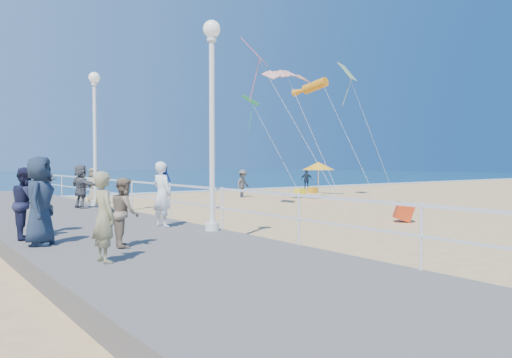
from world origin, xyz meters
TOP-DOWN VIEW (x-y plane):
  - ground at (0.00, 0.00)m, footprint 160.00×160.00m
  - surf_line at (0.00, 20.50)m, footprint 160.00×1.20m
  - boardwalk at (-7.50, 0.00)m, footprint 5.00×44.00m
  - railing at (-5.05, 0.00)m, footprint 0.05×42.00m
  - lamp_post_mid at (-5.35, 0.00)m, footprint 0.44×0.44m
  - lamp_post_far at (-5.35, 9.00)m, footprint 0.44×0.44m
  - woman_holding_toddler at (-6.09, 1.38)m, footprint 0.56×0.72m
  - toddler_held at (-5.94, 1.53)m, footprint 0.40×0.46m
  - spectator_1 at (-8.07, -1.00)m, footprint 0.69×0.81m
  - spectator_2 at (-8.92, 2.00)m, footprint 0.98×1.14m
  - spectator_4 at (-9.45, 0.19)m, footprint 0.96×1.09m
  - spectator_5 at (-6.18, 8.12)m, footprint 0.81×1.60m
  - spectator_6 at (-8.97, -2.35)m, footprint 0.43×0.61m
  - spectator_7 at (-9.48, 1.31)m, footprint 0.72×0.87m
  - beach_walker_a at (5.17, 13.80)m, footprint 1.24×0.97m
  - beach_walker_b at (13.81, 17.67)m, footprint 0.96×0.82m
  - beach_walker_c at (-3.70, 14.25)m, footprint 1.06×1.04m
  - box_kite at (2.79, 0.30)m, footprint 0.89×0.88m
  - beach_umbrella at (7.74, 9.95)m, footprint 1.90×1.90m
  - beach_chair_left at (9.52, 13.53)m, footprint 0.55×0.55m
  - beach_chair_right at (11.43, 14.37)m, footprint 0.55×0.55m
  - kite_parafoil at (4.96, 9.31)m, footprint 2.92×0.94m
  - kite_windsock at (8.29, 10.83)m, footprint 1.01×2.70m
  - kite_diamond_pink at (1.32, 7.32)m, footprint 1.70×1.67m
  - kite_diamond_multi at (10.21, 10.08)m, footprint 1.53×1.31m
  - kite_diamond_green at (6.28, 14.56)m, footprint 1.46×1.51m

SIDE VIEW (x-z plane):
  - ground at x=0.00m, z-range 0.00..0.00m
  - surf_line at x=0.00m, z-range 0.01..0.05m
  - boardwalk at x=-7.50m, z-range 0.00..0.40m
  - beach_chair_left at x=9.52m, z-range 0.00..0.40m
  - beach_chair_right at x=11.43m, z-range 0.00..0.40m
  - box_kite at x=2.79m, z-range -0.07..0.67m
  - beach_walker_b at x=13.81m, z-range 0.00..1.55m
  - beach_walker_a at x=5.17m, z-range 0.00..1.68m
  - beach_walker_c at x=-3.70m, z-range 0.00..1.85m
  - spectator_1 at x=-8.07m, z-range 0.40..1.83m
  - spectator_2 at x=-8.92m, z-range 0.40..1.93m
  - spectator_6 at x=-8.97m, z-range 0.40..1.99m
  - spectator_7 at x=-9.48m, z-range 0.40..2.03m
  - spectator_5 at x=-6.18m, z-range 0.40..2.05m
  - railing at x=-5.05m, z-range 0.98..1.53m
  - woman_holding_toddler at x=-6.09m, z-range 0.40..2.16m
  - spectator_4 at x=-9.45m, z-range 0.40..2.27m
  - toddler_held at x=-5.94m, z-range 1.25..2.07m
  - beach_umbrella at x=7.74m, z-range 0.84..2.98m
  - lamp_post_mid at x=-5.35m, z-range 1.00..6.32m
  - lamp_post_far at x=-5.35m, z-range 1.00..6.32m
  - kite_diamond_green at x=6.28m, z-range 5.69..6.27m
  - kite_windsock at x=8.29m, z-range 6.08..7.16m
  - kite_parafoil at x=4.96m, z-range 6.46..7.12m
  - kite_diamond_pink at x=1.32m, z-range 6.55..7.59m
  - kite_diamond_multi at x=10.21m, z-range 7.03..8.04m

